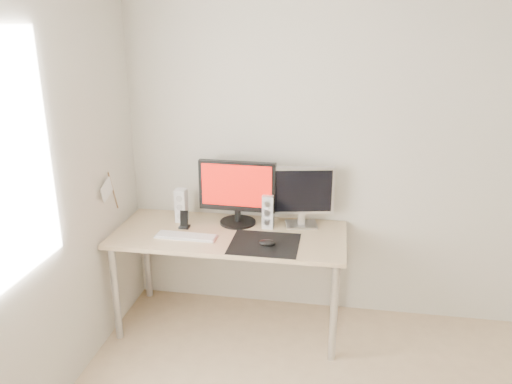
{
  "coord_description": "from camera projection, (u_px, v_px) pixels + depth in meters",
  "views": [
    {
      "loc": [
        -0.22,
        -1.72,
        2.1
      ],
      "look_at": [
        -0.76,
        1.46,
        1.01
      ],
      "focal_mm": 35.0,
      "sensor_mm": 36.0,
      "label": 1
    }
  ],
  "objects": [
    {
      "name": "keyboard",
      "position": [
        186.0,
        236.0,
        3.37
      ],
      "size": [
        0.42,
        0.13,
        0.02
      ],
      "color": "silver",
      "rests_on": "desk"
    },
    {
      "name": "second_monitor",
      "position": [
        302.0,
        194.0,
        3.49
      ],
      "size": [
        0.45,
        0.2,
        0.43
      ],
      "color": "#ADADAF",
      "rests_on": "desk"
    },
    {
      "name": "mousepad",
      "position": [
        265.0,
        244.0,
        3.27
      ],
      "size": [
        0.45,
        0.4,
        0.0
      ],
      "primitive_type": "cube",
      "color": "black",
      "rests_on": "desk"
    },
    {
      "name": "mouse",
      "position": [
        267.0,
        243.0,
        3.23
      ],
      "size": [
        0.11,
        0.07,
        0.04
      ],
      "primitive_type": "ellipsoid",
      "color": "black",
      "rests_on": "mousepad"
    },
    {
      "name": "wall_back",
      "position": [
        369.0,
        152.0,
        3.48
      ],
      "size": [
        3.5,
        0.0,
        3.5
      ],
      "primitive_type": "plane",
      "rotation": [
        1.57,
        0.0,
        0.0
      ],
      "color": "beige",
      "rests_on": "ground"
    },
    {
      "name": "phone_dock",
      "position": [
        184.0,
        223.0,
        3.52
      ],
      "size": [
        0.07,
        0.06,
        0.13
      ],
      "color": "black",
      "rests_on": "desk"
    },
    {
      "name": "speaker_left",
      "position": [
        181.0,
        205.0,
        3.61
      ],
      "size": [
        0.08,
        0.09,
        0.24
      ],
      "color": "white",
      "rests_on": "desk"
    },
    {
      "name": "speaker_right",
      "position": [
        268.0,
        211.0,
        3.5
      ],
      "size": [
        0.08,
        0.09,
        0.24
      ],
      "color": "white",
      "rests_on": "desk"
    },
    {
      "name": "desk",
      "position": [
        230.0,
        243.0,
        3.47
      ],
      "size": [
        1.6,
        0.7,
        0.73
      ],
      "color": "#D1B587",
      "rests_on": "ground"
    },
    {
      "name": "main_monitor",
      "position": [
        237.0,
        190.0,
        3.52
      ],
      "size": [
        0.55,
        0.27,
        0.47
      ],
      "color": "black",
      "rests_on": "desk"
    },
    {
      "name": "pennant",
      "position": [
        109.0,
        190.0,
        3.34
      ],
      "size": [
        0.01,
        0.23,
        0.29
      ],
      "color": "#A57F54",
      "rests_on": "wall_left"
    }
  ]
}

